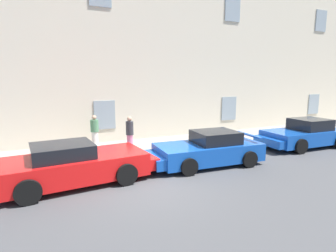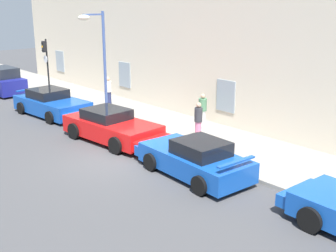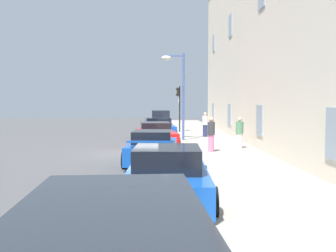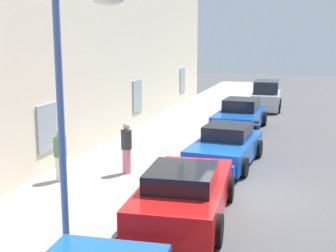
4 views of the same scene
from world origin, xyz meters
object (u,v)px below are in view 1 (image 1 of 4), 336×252
at_px(sportscar_white_middle, 205,150).
at_px(pedestrian_strolling, 95,131).
at_px(sportscar_tail_end, 303,135).
at_px(pedestrian_bystander, 130,134).
at_px(sportscar_yellow_flank, 80,164).

xyz_separation_m(sportscar_white_middle, pedestrian_strolling, (-3.63, 4.33, 0.34)).
height_order(sportscar_white_middle, pedestrian_strolling, pedestrian_strolling).
height_order(sportscar_tail_end, pedestrian_bystander, pedestrian_bystander).
relative_size(sportscar_yellow_flank, pedestrian_strolling, 3.28).
height_order(sportscar_yellow_flank, sportscar_white_middle, sportscar_yellow_flank).
height_order(pedestrian_strolling, pedestrian_bystander, pedestrian_bystander).
bearing_deg(pedestrian_strolling, sportscar_tail_end, -21.64).
relative_size(pedestrian_strolling, pedestrian_bystander, 0.96).
bearing_deg(sportscar_white_middle, pedestrian_strolling, 129.99).
relative_size(sportscar_tail_end, pedestrian_strolling, 3.02).
distance_m(sportscar_yellow_flank, pedestrian_bystander, 3.64).
bearing_deg(sportscar_yellow_flank, pedestrian_strolling, 74.21).
bearing_deg(sportscar_yellow_flank, sportscar_white_middle, -0.99).
relative_size(sportscar_white_middle, pedestrian_strolling, 2.99).
bearing_deg(sportscar_tail_end, pedestrian_bystander, 165.09).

